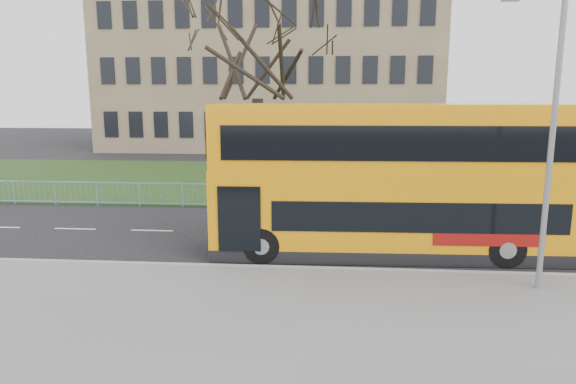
# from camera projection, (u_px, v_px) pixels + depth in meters

# --- Properties ---
(ground) EXTENTS (120.00, 120.00, 0.00)m
(ground) POSITION_uv_depth(u_px,v_px,m) (309.00, 255.00, 16.31)
(ground) COLOR black
(ground) RESTS_ON ground
(pavement) EXTENTS (80.00, 10.50, 0.12)m
(pavement) POSITION_uv_depth(u_px,v_px,m) (295.00, 361.00, 9.69)
(pavement) COLOR slate
(pavement) RESTS_ON ground
(kerb) EXTENTS (80.00, 0.20, 0.14)m
(kerb) POSITION_uv_depth(u_px,v_px,m) (307.00, 269.00, 14.78)
(kerb) COLOR gray
(kerb) RESTS_ON ground
(grass_verge) EXTENTS (80.00, 15.40, 0.08)m
(grass_verge) POSITION_uv_depth(u_px,v_px,m) (319.00, 180.00, 30.30)
(grass_verge) COLOR #193513
(grass_verge) RESTS_ON ground
(guard_railing) EXTENTS (40.00, 0.12, 1.10)m
(guard_railing) POSITION_uv_depth(u_px,v_px,m) (315.00, 197.00, 22.67)
(guard_railing) COLOR #76B0D2
(guard_railing) RESTS_ON ground
(bare_tree) EXTENTS (7.91, 7.91, 11.30)m
(bare_tree) POSITION_uv_depth(u_px,v_px,m) (257.00, 80.00, 25.27)
(bare_tree) COLOR black
(bare_tree) RESTS_ON grass_verge
(civic_building) EXTENTS (30.00, 15.00, 14.00)m
(civic_building) POSITION_uv_depth(u_px,v_px,m) (273.00, 74.00, 49.67)
(civic_building) COLOR #826C52
(civic_building) RESTS_ON ground
(yellow_bus) EXTENTS (11.22, 2.96, 4.67)m
(yellow_bus) POSITION_uv_depth(u_px,v_px,m) (392.00, 176.00, 16.02)
(yellow_bus) COLOR orange
(yellow_bus) RESTS_ON ground
(street_lamp) EXTENTS (1.52, 0.20, 7.18)m
(street_lamp) POSITION_uv_depth(u_px,v_px,m) (549.00, 135.00, 12.48)
(street_lamp) COLOR gray
(street_lamp) RESTS_ON pavement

